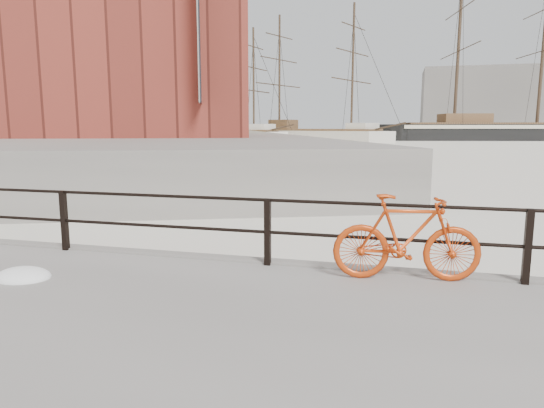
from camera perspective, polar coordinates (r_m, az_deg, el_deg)
The scene contains 14 objects.
ground at distance 7.50m, azimuth 27.11°, elevation -10.56°, with size 400.00×400.00×0.00m, color white.
far_quay at distance 87.74m, azimuth -11.32°, elevation 7.98°, with size 24.00×150.00×1.80m, color gray.
guardrail at distance 7.13m, azimuth 27.86°, elevation -4.48°, with size 28.00×0.10×1.00m, color black, non-canonical shape.
bicycle at distance 6.69m, azimuth 15.56°, elevation -3.84°, with size 1.93×0.29×1.17m, color #C83C0D.
barque_black at distance 95.78m, azimuth 28.58°, elevation 6.59°, with size 61.57×20.15×34.73m, color black, non-canonical shape.
schooner_mid at distance 79.48m, azimuth 4.88°, elevation 7.37°, with size 29.81×12.61×21.36m, color beige, non-canonical shape.
schooner_left at distance 80.93m, azimuth -5.58°, elevation 7.39°, with size 24.09×10.95×18.33m, color silver, non-canonical shape.
workboat_near at distance 44.28m, azimuth -16.48°, elevation 5.65°, with size 11.09×3.70×7.00m, color black, non-canonical shape.
workboat_far at distance 57.53m, azimuth -16.78°, elevation 6.36°, with size 11.39×3.93×7.00m, color black, non-canonical shape.
apartment_mustard at distance 56.10m, azimuth -16.31°, elevation 19.57°, with size 22.00×15.00×22.20m, color gold.
apartment_cream at distance 78.57m, azimuth -13.62°, elevation 16.20°, with size 20.00×15.00×21.20m, color beige.
apartment_grey at distance 100.45m, azimuth -12.25°, elevation 15.22°, with size 22.00×15.00×23.20m, color #A09F9A.
apartment_brick at distance 123.19m, azimuth -11.31°, elevation 13.61°, with size 24.00×15.00×21.20m, color brown.
industrial_west at distance 148.64m, azimuth 23.52°, elevation 10.93°, with size 32.00×18.00×18.00m, color gray.
Camera 1 is at (-1.66, -6.91, 2.40)m, focal length 32.00 mm.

